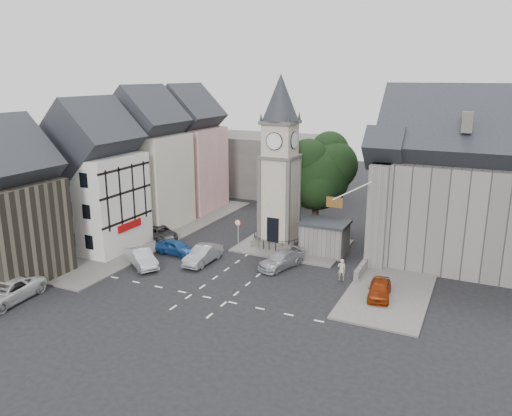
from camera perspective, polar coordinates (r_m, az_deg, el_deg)
The scene contains 25 objects.
ground at distance 42.45m, azimuth -1.58°, elevation -7.36°, with size 120.00×120.00×0.00m, color black.
pavement_west at distance 53.45m, azimuth -10.69°, elevation -2.78°, with size 6.00×30.00×0.14m, color #595651.
pavement_east at distance 46.27m, azimuth 16.54°, elevation -5.98°, with size 6.00×26.00×0.14m, color #595651.
central_island at distance 48.71m, azimuth 4.26°, elevation -4.30°, with size 10.00×8.00×0.16m, color #595651.
road_markings at distance 38.04m, azimuth -5.38°, elevation -10.17°, with size 20.00×8.00×0.01m, color silver.
clock_tower at distance 47.22m, azimuth 2.74°, elevation 5.19°, with size 4.86×4.86×16.25m.
stone_shelter at distance 46.78m, azimuth 7.85°, elevation -3.33°, with size 4.30×3.30×3.08m.
town_tree at distance 51.36m, azimuth 6.95°, elevation 4.60°, with size 7.20×7.20×10.80m.
warning_sign_post at distance 47.70m, azimuth -2.09°, elevation -2.23°, with size 0.70×0.19×2.85m.
terrace_pink at distance 61.66m, azimuth -7.83°, elevation 5.93°, with size 8.10×7.60×12.80m.
terrace_cream at distance 55.22m, azimuth -12.34°, elevation 4.67°, with size 8.10×7.60×12.80m.
terrace_tudor at distance 49.33m, azimuth -17.94°, elevation 2.61°, with size 8.10×7.60×12.00m.
building_sw_stone at distance 44.76m, azimuth -27.08°, elevation -0.64°, with size 8.60×7.60×10.40m.
backdrop_west at distance 70.75m, azimuth -0.06°, elevation 5.10°, with size 20.00×10.00×8.00m, color #4C4944.
east_building at distance 47.10m, azimuth 21.99°, elevation 1.78°, with size 14.40×11.40×12.60m.
east_boundary_wall at distance 48.43m, azimuth 13.69°, elevation -4.36°, with size 0.40×16.00×0.90m, color #65625D.
flagpole at distance 41.24m, azimuth 10.88°, elevation 1.92°, with size 3.68×0.10×2.74m.
car_west_blue at distance 46.88m, azimuth -9.15°, elevation -4.45°, with size 1.63×4.05×1.38m, color navy.
car_west_silver at distance 44.63m, azimuth -12.93°, elevation -5.56°, with size 1.60×4.60×1.52m, color #ACAEB4.
car_west_grey at distance 51.61m, azimuth -10.75°, elevation -2.76°, with size 2.12×4.60×1.28m, color #2F3032.
car_island_silver at distance 44.48m, azimuth -6.10°, elevation -5.32°, with size 1.61×4.62×1.52m, color #999BA1.
car_island_east at distance 43.33m, azimuth 2.87°, elevation -5.92°, with size 1.92×4.73×1.37m, color #A3A4AB.
car_east_red at distance 38.75m, azimuth 13.95°, elevation -9.00°, with size 1.59×3.94×1.34m, color maroon.
van_sw_white at distance 41.15m, azimuth -26.60°, elevation -8.58°, with size 2.63×5.71×1.59m, color silver.
pedestrian at distance 41.20m, azimuth 9.75°, elevation -6.94°, with size 0.66×0.43×1.80m, color #BCB19C.
Camera 1 is at (17.80, -35.01, 16.12)m, focal length 35.00 mm.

